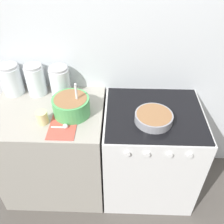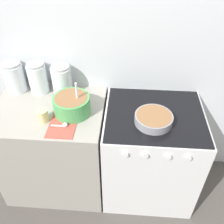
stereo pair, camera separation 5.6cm
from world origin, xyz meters
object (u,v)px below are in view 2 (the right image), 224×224
at_px(mixing_bowl, 72,104).
at_px(storage_jar_right, 62,82).
at_px(stove, 149,153).
at_px(storage_jar_middle, 38,80).
at_px(storage_jar_left, 15,79).
at_px(tin_can, 43,116).
at_px(baking_pan, 154,119).

xyz_separation_m(mixing_bowl, storage_jar_right, (-0.13, 0.25, 0.02)).
xyz_separation_m(stove, storage_jar_middle, (-0.93, 0.22, 0.55)).
relative_size(storage_jar_left, tin_can, 2.67).
bearing_deg(stove, mixing_bowl, -177.35).
relative_size(mixing_bowl, tin_can, 2.83).
xyz_separation_m(storage_jar_left, storage_jar_right, (0.39, 0.00, -0.00)).
bearing_deg(tin_can, baking_pan, 2.97).
relative_size(storage_jar_middle, storage_jar_right, 1.06).
bearing_deg(tin_can, storage_jar_left, 132.02).
bearing_deg(mixing_bowl, storage_jar_right, 116.45).
distance_m(baking_pan, tin_can, 0.78).
bearing_deg(baking_pan, tin_can, -177.03).
relative_size(mixing_bowl, baking_pan, 1.00).
xyz_separation_m(mixing_bowl, tin_can, (-0.19, -0.10, -0.03)).
distance_m(mixing_bowl, tin_can, 0.22).
bearing_deg(storage_jar_right, storage_jar_middle, 180.00).
bearing_deg(storage_jar_left, mixing_bowl, -26.26).
bearing_deg(storage_jar_right, stove, -16.94).
bearing_deg(mixing_bowl, tin_can, -151.13).
xyz_separation_m(stove, baking_pan, (-0.02, -0.09, 0.48)).
bearing_deg(storage_jar_left, stove, -11.30).
relative_size(baking_pan, storage_jar_left, 1.06).
bearing_deg(mixing_bowl, stove, 2.65).
bearing_deg(storage_jar_middle, storage_jar_right, 0.00).
bearing_deg(baking_pan, mixing_bowl, 173.79).
bearing_deg(stove, storage_jar_middle, 166.44).
height_order(mixing_bowl, storage_jar_right, mixing_bowl).
distance_m(mixing_bowl, storage_jar_left, 0.57).
height_order(mixing_bowl, storage_jar_middle, mixing_bowl).
bearing_deg(storage_jar_right, baking_pan, -23.87).
relative_size(stove, storage_jar_left, 3.49).
xyz_separation_m(storage_jar_middle, storage_jar_right, (0.19, 0.00, -0.01)).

